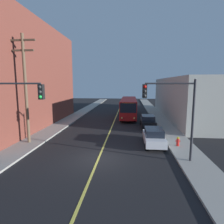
{
  "coord_description": "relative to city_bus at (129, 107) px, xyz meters",
  "views": [
    {
      "loc": [
        2.39,
        -14.07,
        5.86
      ],
      "look_at": [
        0.0,
        11.44,
        2.0
      ],
      "focal_mm": 30.62,
      "sensor_mm": 36.0,
      "label": 1
    }
  ],
  "objects": [
    {
      "name": "ground_plane",
      "position": [
        -2.2,
        -19.05,
        -1.82
      ],
      "size": [
        120.0,
        120.0,
        0.0
      ],
      "primitive_type": "plane",
      "color": "black"
    },
    {
      "name": "utility_pole_near",
      "position": [
        -9.59,
        -15.89,
        3.93
      ],
      "size": [
        2.4,
        0.28,
        10.19
      ],
      "color": "brown",
      "rests_on": "sidewalk_left"
    },
    {
      "name": "traffic_signal_left_corner",
      "position": [
        -7.61,
        -20.96,
        2.49
      ],
      "size": [
        3.75,
        0.48,
        6.0
      ],
      "color": "#2D2D33",
      "rests_on": "sidewalk_left"
    },
    {
      "name": "fire_hydrant",
      "position": [
        4.65,
        -15.68,
        -1.23
      ],
      "size": [
        0.44,
        0.26,
        0.84
      ],
      "color": "red",
      "rests_on": "sidewalk_right"
    },
    {
      "name": "sidewalk_left",
      "position": [
        -9.45,
        -9.05,
        -1.74
      ],
      "size": [
        2.5,
        90.0,
        0.15
      ],
      "primitive_type": "cube",
      "color": "gray",
      "rests_on": "ground"
    },
    {
      "name": "parked_car_white",
      "position": [
        2.5,
        -15.23,
        -0.98
      ],
      "size": [
        1.83,
        4.4,
        1.62
      ],
      "color": "silver",
      "rests_on": "ground"
    },
    {
      "name": "city_bus",
      "position": [
        0.0,
        0.0,
        0.0
      ],
      "size": [
        2.62,
        12.17,
        3.2
      ],
      "color": "maroon",
      "rests_on": "ground"
    },
    {
      "name": "building_left_brick",
      "position": [
        -15.69,
        -8.58,
        4.98
      ],
      "size": [
        10.0,
        22.79,
        13.6
      ],
      "color": "brown",
      "rests_on": "ground"
    },
    {
      "name": "parked_car_black",
      "position": [
        2.64,
        -7.69,
        -0.98
      ],
      "size": [
        1.84,
        4.41,
        1.62
      ],
      "color": "black",
      "rests_on": "ground"
    },
    {
      "name": "building_right_warehouse",
      "position": [
        12.29,
        0.52,
        1.56
      ],
      "size": [
        12.0,
        25.61,
        6.76
      ],
      "color": "#B2B2A8",
      "rests_on": "ground"
    },
    {
      "name": "lane_stripe_center",
      "position": [
        -2.2,
        -4.05,
        -1.81
      ],
      "size": [
        0.16,
        60.0,
        0.01
      ],
      "primitive_type": "cube",
      "color": "#D8CC4C",
      "rests_on": "ground"
    },
    {
      "name": "sidewalk_right",
      "position": [
        5.05,
        -9.05,
        -1.74
      ],
      "size": [
        2.5,
        90.0,
        0.15
      ],
      "primitive_type": "cube",
      "color": "gray",
      "rests_on": "ground"
    },
    {
      "name": "traffic_signal_right_corner",
      "position": [
        3.21,
        -19.1,
        2.49
      ],
      "size": [
        3.75,
        0.48,
        6.0
      ],
      "color": "#2D2D33",
      "rests_on": "sidewalk_right"
    }
  ]
}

